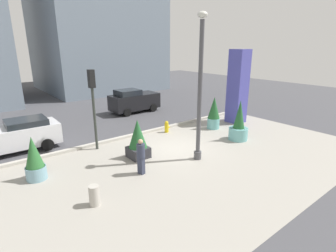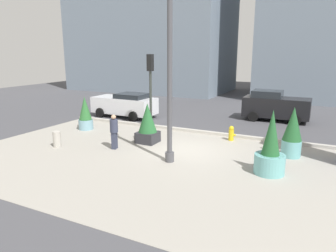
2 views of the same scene
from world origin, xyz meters
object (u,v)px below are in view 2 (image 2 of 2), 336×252
concrete_bollard (57,139)px  fire_hydrant (231,133)px  lamp_post (170,80)px  car_far_lane (125,105)px  potted_plant_near_right (85,114)px  potted_plant_by_pillar (148,124)px  pedestrian_crossing (114,130)px  car_passing_lane (275,106)px  potted_plant_mid_plaza (270,151)px  potted_plant_curbside (292,133)px  traffic_light_far_side (151,79)px

concrete_bollard → fire_hydrant: bearing=34.3°
lamp_post → car_far_lane: size_ratio=1.54×
potted_plant_near_right → car_far_lane: size_ratio=0.43×
potted_plant_by_pillar → potted_plant_near_right: potted_plant_by_pillar is taller
pedestrian_crossing → concrete_bollard: bearing=-159.4°
car_passing_lane → potted_plant_mid_plaza: bearing=-82.5°
car_far_lane → potted_plant_mid_plaza: bearing=-30.5°
concrete_bollard → car_far_lane: car_far_lane is taller
fire_hydrant → potted_plant_near_right: bearing=-169.7°
lamp_post → car_far_lane: (-6.69, 6.68, -2.43)m
pedestrian_crossing → car_far_lane: bearing=120.5°
potted_plant_near_right → pedestrian_crossing: 4.33m
car_far_lane → car_passing_lane: size_ratio=1.08×
lamp_post → potted_plant_mid_plaza: bearing=7.3°
lamp_post → car_passing_lane: 10.61m
potted_plant_mid_plaza → potted_plant_curbside: potted_plant_mid_plaza is taller
car_passing_lane → concrete_bollard: bearing=-127.4°
potted_plant_by_pillar → pedestrian_crossing: potted_plant_by_pillar is taller
pedestrian_crossing → potted_plant_mid_plaza: bearing=0.7°
fire_hydrant → traffic_light_far_side: traffic_light_far_side is taller
potted_plant_by_pillar → fire_hydrant: (3.53, 2.20, -0.58)m
lamp_post → fire_hydrant: (1.36, 4.17, -2.91)m
potted_plant_mid_plaza → potted_plant_near_right: (-10.48, 2.22, -0.00)m
potted_plant_near_right → traffic_light_far_side: (3.37, 1.59, 1.98)m
car_far_lane → car_passing_lane: (9.24, 3.36, 0.11)m
concrete_bollard → car_far_lane: size_ratio=0.17×
potted_plant_by_pillar → car_passing_lane: (4.71, 8.07, 0.01)m
traffic_light_far_side → concrete_bollard: bearing=-114.9°
concrete_bollard → potted_plant_near_right: bearing=108.8°
potted_plant_near_right → fire_hydrant: size_ratio=2.51×
fire_hydrant → potted_plant_by_pillar: bearing=-148.1°
traffic_light_far_side → pedestrian_crossing: size_ratio=2.63×
concrete_bollard → car_passing_lane: bearing=52.6°
pedestrian_crossing → lamp_post: bearing=-7.7°
potted_plant_by_pillar → potted_plant_curbside: (6.46, 0.89, 0.11)m
fire_hydrant → car_far_lane: size_ratio=0.17×
lamp_post → car_far_lane: lamp_post is taller
potted_plant_curbside → car_passing_lane: (-1.74, 7.17, -0.10)m
potted_plant_near_right → traffic_light_far_side: bearing=25.3°
potted_plant_mid_plaza → car_far_lane: size_ratio=0.54×
potted_plant_by_pillar → fire_hydrant: 4.20m
lamp_post → traffic_light_far_side: size_ratio=1.60×
fire_hydrant → concrete_bollard: same height
potted_plant_curbside → fire_hydrant: bearing=156.0°
traffic_light_far_side → lamp_post: bearing=-52.3°
concrete_bollard → pedestrian_crossing: 2.78m
potted_plant_mid_plaza → lamp_post: bearing=-172.7°
fire_hydrant → pedestrian_crossing: size_ratio=0.47×
fire_hydrant → car_far_lane: 8.45m
traffic_light_far_side → potted_plant_near_right: bearing=-154.7°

